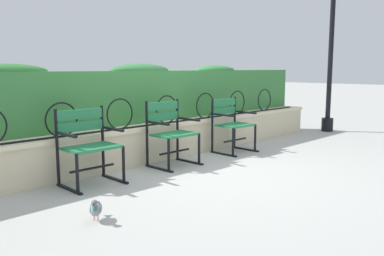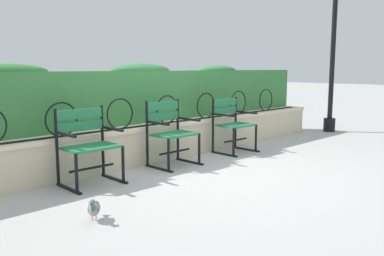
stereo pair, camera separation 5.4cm
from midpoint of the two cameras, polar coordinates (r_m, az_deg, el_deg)
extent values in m
plane|color=#ADADA8|center=(5.41, 0.97, -5.95)|extent=(60.00, 60.00, 0.00)
cube|color=beige|center=(6.04, -5.63, -2.19)|extent=(7.84, 0.35, 0.47)
cube|color=beige|center=(6.00, -5.66, 0.26)|extent=(7.84, 0.41, 0.05)
cylinder|color=black|center=(5.93, -5.20, 0.55)|extent=(7.29, 0.02, 0.02)
torus|color=black|center=(5.08, -17.95, 1.11)|extent=(0.42, 0.02, 0.42)
torus|color=black|center=(5.52, -10.25, 1.93)|extent=(0.42, 0.02, 0.42)
torus|color=black|center=(6.04, -3.78, 2.59)|extent=(0.42, 0.02, 0.42)
torus|color=black|center=(6.63, 1.61, 3.12)|extent=(0.42, 0.02, 0.42)
torus|color=black|center=(7.26, 6.09, 3.54)|extent=(0.42, 0.02, 0.42)
torus|color=black|center=(7.94, 9.83, 3.87)|extent=(0.42, 0.02, 0.42)
cube|color=#387A3D|center=(6.28, -8.24, 4.35)|extent=(7.69, 0.50, 0.77)
ellipsoid|color=#2F7334|center=(5.33, -24.88, 7.12)|extent=(1.06, 0.45, 0.19)
ellipsoid|color=#306C3A|center=(6.35, -7.39, 7.89)|extent=(1.07, 0.45, 0.22)
ellipsoid|color=#327B3E|center=(7.55, 3.07, 8.02)|extent=(0.94, 0.45, 0.17)
cube|color=#237547|center=(4.70, -13.22, -2.87)|extent=(0.60, 0.14, 0.03)
cube|color=#237547|center=(4.82, -14.07, -2.63)|extent=(0.60, 0.14, 0.03)
cube|color=#237547|center=(4.93, -14.88, -2.41)|extent=(0.60, 0.14, 0.03)
cube|color=#237547|center=(4.97, -15.63, 1.89)|extent=(0.60, 0.04, 0.11)
cube|color=#237547|center=(4.99, -15.57, 0.27)|extent=(0.60, 0.04, 0.11)
cylinder|color=black|center=(5.17, -12.59, -1.82)|extent=(0.04, 0.04, 0.88)
cylinder|color=black|center=(4.86, -9.80, -5.05)|extent=(0.04, 0.04, 0.44)
cube|color=black|center=(5.07, -10.98, -6.97)|extent=(0.05, 0.52, 0.02)
cube|color=black|center=(4.94, -11.17, -0.15)|extent=(0.04, 0.40, 0.03)
cylinder|color=black|center=(4.89, -18.52, -2.64)|extent=(0.04, 0.04, 0.88)
cylinder|color=black|center=(4.56, -15.98, -6.16)|extent=(0.04, 0.04, 0.44)
cube|color=black|center=(4.78, -16.99, -8.13)|extent=(0.05, 0.52, 0.02)
cube|color=black|center=(4.64, -17.30, -0.91)|extent=(0.04, 0.40, 0.03)
cylinder|color=black|center=(4.87, -13.97, -5.43)|extent=(0.57, 0.04, 0.03)
cube|color=#237547|center=(5.50, -1.74, -1.04)|extent=(0.57, 0.13, 0.03)
cube|color=#237547|center=(5.60, -2.72, -0.88)|extent=(0.57, 0.13, 0.03)
cube|color=#237547|center=(5.69, -3.66, -0.72)|extent=(0.57, 0.13, 0.03)
cube|color=#237547|center=(5.72, -4.39, 3.08)|extent=(0.57, 0.03, 0.11)
cube|color=#237547|center=(5.74, -4.38, 1.63)|extent=(0.57, 0.03, 0.11)
cylinder|color=black|center=(5.96, -2.29, -0.23)|extent=(0.04, 0.04, 0.89)
cylinder|color=black|center=(5.70, 0.71, -2.94)|extent=(0.04, 0.04, 0.44)
cube|color=black|center=(5.87, -0.65, -4.68)|extent=(0.04, 0.52, 0.02)
cube|color=black|center=(5.77, -0.66, 1.22)|extent=(0.04, 0.40, 0.03)
cylinder|color=black|center=(5.59, -6.55, -0.86)|extent=(0.04, 0.04, 0.89)
cylinder|color=black|center=(5.31, -3.55, -3.81)|extent=(0.04, 0.04, 0.44)
cube|color=black|center=(5.49, -4.87, -5.63)|extent=(0.04, 0.52, 0.02)
cube|color=black|center=(5.38, -4.95, 0.66)|extent=(0.04, 0.40, 0.03)
cylinder|color=black|center=(5.64, -2.70, -3.31)|extent=(0.54, 0.03, 0.03)
cube|color=#237547|center=(6.44, 6.71, 0.29)|extent=(0.55, 0.14, 0.03)
cube|color=#237547|center=(6.53, 5.78, 0.41)|extent=(0.55, 0.14, 0.03)
cube|color=#237547|center=(6.61, 4.88, 0.53)|extent=(0.55, 0.14, 0.03)
cube|color=#237547|center=(6.64, 4.24, 3.58)|extent=(0.55, 0.04, 0.11)
cube|color=#237547|center=(6.66, 4.23, 2.42)|extent=(0.55, 0.04, 0.11)
cylinder|color=black|center=(6.89, 5.72, 0.76)|extent=(0.04, 0.04, 0.86)
cylinder|color=black|center=(6.65, 8.53, -1.40)|extent=(0.04, 0.04, 0.44)
cube|color=black|center=(6.81, 7.22, -2.93)|extent=(0.05, 0.52, 0.02)
cube|color=black|center=(6.72, 7.31, 2.16)|extent=(0.05, 0.40, 0.03)
cylinder|color=black|center=(6.48, 2.60, 0.32)|extent=(0.04, 0.04, 0.86)
cylinder|color=black|center=(6.23, 5.47, -2.01)|extent=(0.04, 0.04, 0.44)
cube|color=black|center=(6.39, 4.14, -3.62)|extent=(0.05, 0.52, 0.02)
cube|color=black|center=(6.30, 4.20, 1.80)|extent=(0.05, 0.40, 0.03)
cylinder|color=black|center=(6.56, 5.75, -1.68)|extent=(0.52, 0.04, 0.03)
ellipsoid|color=gray|center=(3.78, -13.63, -10.93)|extent=(0.20, 0.21, 0.11)
cylinder|color=#2D6B56|center=(3.70, -13.75, -10.75)|extent=(0.07, 0.08, 0.06)
sphere|color=slate|center=(3.66, -13.82, -10.07)|extent=(0.06, 0.06, 0.06)
cone|color=black|center=(3.63, -13.87, -10.30)|extent=(0.02, 0.03, 0.01)
cone|color=#595960|center=(3.89, -13.45, -10.45)|extent=(0.10, 0.10, 0.06)
ellipsoid|color=slate|center=(3.78, -12.96, -10.81)|extent=(0.10, 0.12, 0.07)
ellipsoid|color=slate|center=(3.79, -14.26, -10.81)|extent=(0.10, 0.12, 0.07)
cylinder|color=#C6515B|center=(3.79, -13.32, -12.12)|extent=(0.01, 0.01, 0.05)
cylinder|color=#C6515B|center=(3.82, -13.84, -12.02)|extent=(0.01, 0.01, 0.05)
cylinder|color=black|center=(9.10, 18.48, 8.44)|extent=(0.10, 0.10, 2.83)
cylinder|color=black|center=(9.18, 18.11, 0.45)|extent=(0.24, 0.24, 0.28)
camera|label=1|loc=(0.03, -90.29, -0.04)|focal=38.41mm
camera|label=2|loc=(0.03, 89.71, 0.04)|focal=38.41mm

